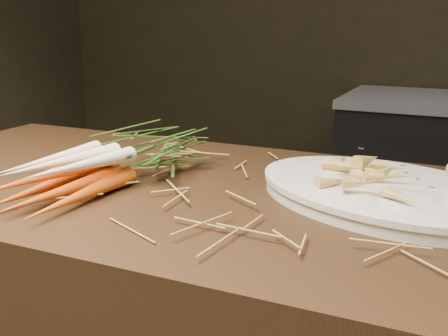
# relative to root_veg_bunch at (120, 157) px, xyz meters

# --- Properties ---
(root_veg_bunch) EXTENTS (0.19, 0.50, 0.09)m
(root_veg_bunch) POSITION_rel_root_veg_bunch_xyz_m (0.00, 0.00, 0.00)
(root_veg_bunch) COLOR #D55016
(root_veg_bunch) RESTS_ON main_counter
(serving_platter) EXTENTS (0.55, 0.46, 0.03)m
(serving_platter) POSITION_rel_root_veg_bunch_xyz_m (0.49, 0.08, -0.03)
(serving_platter) COLOR white
(serving_platter) RESTS_ON main_counter
(roasted_veg_heap) EXTENTS (0.28, 0.24, 0.05)m
(roasted_veg_heap) POSITION_rel_root_veg_bunch_xyz_m (0.49, 0.08, 0.01)
(roasted_veg_heap) COLOR #B88F3C
(roasted_veg_heap) RESTS_ON serving_platter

